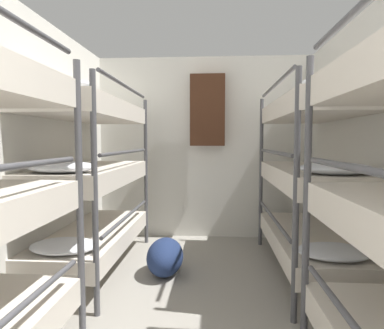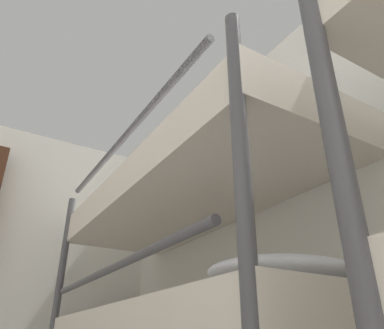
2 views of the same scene
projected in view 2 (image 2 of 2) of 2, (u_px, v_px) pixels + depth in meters
bunk_stack_right_far at (184, 326)px, 1.58m from camera, size 0.69×1.85×1.81m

